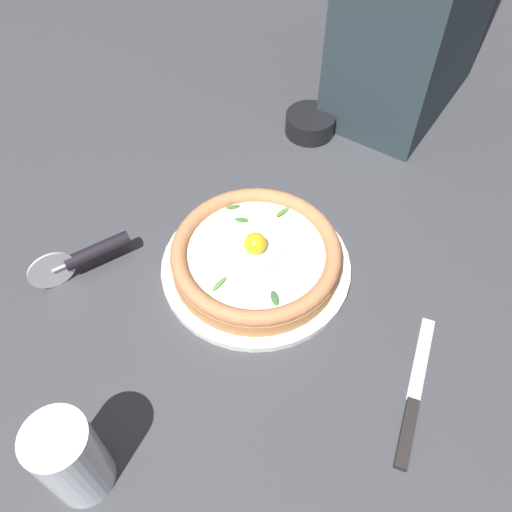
% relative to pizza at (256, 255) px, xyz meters
% --- Properties ---
extents(ground_plane, '(2.40, 2.40, 0.03)m').
position_rel_pizza_xyz_m(ground_plane, '(-0.01, 0.03, -0.05)').
color(ground_plane, '#3C3D42').
rests_on(ground_plane, ground).
extents(pizza_plate, '(0.29, 0.29, 0.01)m').
position_rel_pizza_xyz_m(pizza_plate, '(0.00, 0.00, -0.03)').
color(pizza_plate, white).
rests_on(pizza_plate, ground).
extents(pizza, '(0.26, 0.26, 0.06)m').
position_rel_pizza_xyz_m(pizza, '(0.00, 0.00, 0.00)').
color(pizza, '#C5834A').
rests_on(pizza, pizza_plate).
extents(side_bowl, '(0.09, 0.09, 0.04)m').
position_rel_pizza_xyz_m(side_bowl, '(-0.33, -0.11, -0.01)').
color(side_bowl, black).
rests_on(side_bowl, ground).
extents(pizza_cutter, '(0.15, 0.07, 0.07)m').
position_rel_pizza_xyz_m(pizza_cutter, '(0.15, -0.21, 0.00)').
color(pizza_cutter, silver).
rests_on(pizza_cutter, ground).
extents(table_knife, '(0.22, 0.08, 0.01)m').
position_rel_pizza_xyz_m(table_knife, '(0.07, 0.30, -0.03)').
color(table_knife, silver).
rests_on(table_knife, ground).
extents(drinking_glass, '(0.07, 0.07, 0.14)m').
position_rel_pizza_xyz_m(drinking_glass, '(0.37, 0.02, 0.02)').
color(drinking_glass, silver).
rests_on(drinking_glass, ground).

